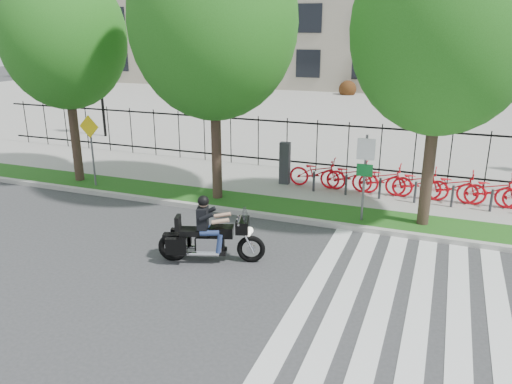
% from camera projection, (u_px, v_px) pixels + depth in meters
% --- Properties ---
extents(ground, '(120.00, 120.00, 0.00)m').
position_uv_depth(ground, '(213.00, 280.00, 11.29)').
color(ground, '#333336').
rests_on(ground, ground).
extents(curb, '(60.00, 0.20, 0.15)m').
position_uv_depth(curb, '(272.00, 217.00, 14.90)').
color(curb, '#A7A49D').
rests_on(curb, ground).
extents(grass_verge, '(60.00, 1.50, 0.15)m').
position_uv_depth(grass_verge, '(281.00, 207.00, 15.65)').
color(grass_verge, '#164D13').
rests_on(grass_verge, ground).
extents(sidewalk, '(60.00, 3.50, 0.15)m').
position_uv_depth(sidewalk, '(303.00, 185.00, 17.87)').
color(sidewalk, gray).
rests_on(sidewalk, ground).
extents(plaza, '(80.00, 34.00, 0.10)m').
position_uv_depth(plaza, '(375.00, 113.00, 33.44)').
color(plaza, gray).
rests_on(plaza, ground).
extents(crosswalk_stripes, '(5.70, 8.00, 0.01)m').
position_uv_depth(crosswalk_stripes, '(438.00, 323.00, 9.63)').
color(crosswalk_stripes, silver).
rests_on(crosswalk_stripes, ground).
extents(iron_fence, '(30.00, 0.06, 2.00)m').
position_uv_depth(iron_fence, '(317.00, 146.00, 19.09)').
color(iron_fence, black).
rests_on(iron_fence, sidewalk).
extents(lamp_post_left, '(1.06, 0.70, 4.25)m').
position_uv_depth(lamp_post_left, '(100.00, 75.00, 25.04)').
color(lamp_post_left, black).
rests_on(lamp_post_left, ground).
extents(street_tree_0, '(4.19, 4.19, 7.40)m').
position_uv_depth(street_tree_0, '(64.00, 38.00, 16.75)').
color(street_tree_0, '#32231B').
rests_on(street_tree_0, grass_verge).
extents(street_tree_1, '(5.04, 5.04, 8.35)m').
position_uv_depth(street_tree_1, '(213.00, 22.00, 14.69)').
color(street_tree_1, '#32231B').
rests_on(street_tree_1, grass_verge).
extents(street_tree_2, '(4.71, 4.71, 7.97)m').
position_uv_depth(street_tree_2, '(444.00, 29.00, 12.55)').
color(street_tree_2, '#32231B').
rests_on(street_tree_2, grass_verge).
extents(bike_share_station, '(8.97, 0.89, 1.50)m').
position_uv_depth(bike_share_station, '(415.00, 182.00, 16.16)').
color(bike_share_station, '#2D2D33').
rests_on(bike_share_station, sidewalk).
extents(sign_pole_regulatory, '(0.50, 0.09, 2.50)m').
position_uv_depth(sign_pole_regulatory, '(365.00, 167.00, 13.93)').
color(sign_pole_regulatory, '#59595B').
rests_on(sign_pole_regulatory, grass_verge).
extents(sign_pole_warning, '(0.78, 0.09, 2.49)m').
position_uv_depth(sign_pole_warning, '(91.00, 141.00, 17.14)').
color(sign_pole_warning, '#59595B').
rests_on(sign_pole_warning, grass_verge).
extents(motorcycle_rider, '(2.54, 1.23, 2.03)m').
position_uv_depth(motorcycle_rider, '(211.00, 235.00, 12.02)').
color(motorcycle_rider, black).
rests_on(motorcycle_rider, ground).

